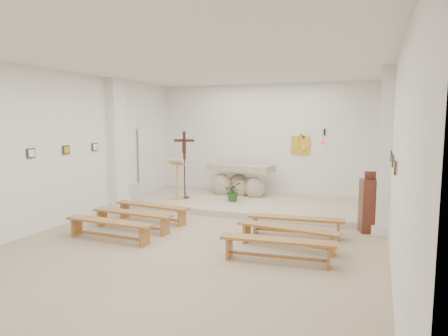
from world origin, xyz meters
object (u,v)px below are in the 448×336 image
at_px(bench_right_third, 277,245).
at_px(lectern, 177,179).
at_px(donation_pedestal, 369,206).
at_px(bench_right_second, 288,232).
at_px(bench_left_front, 152,209).
at_px(altar, 240,182).
at_px(bench_left_second, 132,216).
at_px(bench_left_third, 109,226).
at_px(crucifix_stand, 184,160).
at_px(bench_right_front, 296,222).

bearing_deg(bench_right_third, lectern, 131.63).
xyz_separation_m(donation_pedestal, bench_right_second, (-1.39, -1.71, -0.27)).
bearing_deg(bench_left_front, lectern, 107.20).
height_order(altar, bench_right_third, altar).
bearing_deg(lectern, donation_pedestal, -12.48).
xyz_separation_m(lectern, bench_left_second, (0.38, -2.79, -0.41)).
bearing_deg(lectern, bench_right_third, -44.16).
height_order(lectern, donation_pedestal, donation_pedestal).
bearing_deg(bench_left_third, bench_left_front, 92.45).
height_order(lectern, bench_right_third, lectern).
bearing_deg(bench_left_third, bench_right_second, 15.78).
distance_m(lectern, bench_left_second, 2.84).
relative_size(lectern, bench_right_third, 0.58).
relative_size(donation_pedestal, bench_right_second, 0.67).
xyz_separation_m(crucifix_stand, bench_left_front, (0.22, -2.17, -0.95)).
bearing_deg(crucifix_stand, altar, 24.42).
bearing_deg(lectern, bench_right_front, -28.19).
xyz_separation_m(bench_left_second, bench_right_second, (3.43, 0.00, 0.00)).
xyz_separation_m(altar, bench_right_third, (2.34, -4.90, -0.23)).
height_order(lectern, bench_left_second, lectern).
distance_m(bench_left_third, bench_right_third, 3.43).
relative_size(donation_pedestal, bench_left_front, 0.67).
bearing_deg(bench_right_front, bench_left_third, -160.71).
height_order(crucifix_stand, bench_right_second, crucifix_stand).
height_order(bench_left_second, bench_right_second, same).
distance_m(bench_left_front, bench_left_third, 1.62).
bearing_deg(bench_right_front, bench_right_second, -96.05).
bearing_deg(bench_right_second, bench_right_third, -83.23).
bearing_deg(bench_right_third, crucifix_stand, 128.92).
xyz_separation_m(lectern, bench_left_front, (0.38, -1.98, -0.41)).
bearing_deg(bench_left_second, altar, 78.52).
height_order(bench_left_front, bench_left_second, same).
xyz_separation_m(altar, bench_right_front, (2.34, -3.28, -0.23)).
relative_size(altar, bench_left_third, 1.03).
height_order(bench_right_front, bench_left_second, same).
distance_m(altar, bench_left_second, 4.24).
relative_size(lectern, bench_right_front, 0.58).
xyz_separation_m(donation_pedestal, bench_right_front, (-1.39, -0.90, -0.27)).
relative_size(crucifix_stand, bench_left_front, 0.97).
xyz_separation_m(bench_left_front, bench_left_second, (0.00, -0.81, 0.00)).
relative_size(crucifix_stand, donation_pedestal, 1.46).
bearing_deg(bench_right_second, bench_left_front, 173.45).
xyz_separation_m(lectern, bench_right_third, (3.81, -3.60, -0.41)).
bearing_deg(bench_left_third, bench_left_second, 92.45).
xyz_separation_m(bench_right_front, bench_right_third, (0.00, -1.62, 0.00)).
xyz_separation_m(crucifix_stand, bench_right_second, (3.65, -2.98, -0.95)).
bearing_deg(bench_right_third, altar, 110.53).
bearing_deg(bench_left_front, bench_left_second, -83.63).
bearing_deg(bench_right_front, donation_pedestal, 26.94).
bearing_deg(altar, bench_left_third, -95.71).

